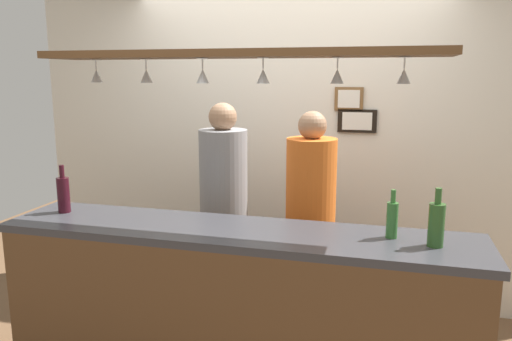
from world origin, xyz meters
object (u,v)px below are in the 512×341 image
person_middle_grey_shirt (224,197)px  bottle_champagne_green (436,224)px  picture_frame_upper_small (349,99)px  person_right_orange_shirt (311,206)px  bottle_wine_dark_red (63,194)px  bottle_beer_green_import (392,219)px  picture_frame_lower_pair (357,121)px

person_middle_grey_shirt → bottle_champagne_green: (1.37, -0.73, 0.13)m
person_middle_grey_shirt → picture_frame_upper_small: (0.80, 0.68, 0.67)m
person_right_orange_shirt → bottle_champagne_green: bearing=-44.7°
bottle_wine_dark_red → bottle_champagne_green: bearing=-1.7°
bottle_wine_dark_red → picture_frame_upper_small: size_ratio=1.36×
bottle_beer_green_import → bottle_wine_dark_red: 1.98m
bottle_champagne_green → picture_frame_upper_small: picture_frame_upper_small is taller
person_middle_grey_shirt → bottle_champagne_green: size_ratio=5.59×
person_right_orange_shirt → person_middle_grey_shirt: bearing=180.0°
picture_frame_upper_small → person_middle_grey_shirt: bearing=-139.6°
picture_frame_lower_pair → bottle_champagne_green: bearing=-70.7°
bottle_beer_green_import → person_right_orange_shirt: bearing=129.2°
person_middle_grey_shirt → bottle_wine_dark_red: (-0.82, -0.67, 0.13)m
person_middle_grey_shirt → bottle_champagne_green: person_middle_grey_shirt is taller
bottle_wine_dark_red → person_middle_grey_shirt: bearing=39.1°
person_right_orange_shirt → bottle_beer_green_import: (0.53, -0.65, 0.14)m
bottle_wine_dark_red → picture_frame_upper_small: picture_frame_upper_small is taller
picture_frame_lower_pair → person_right_orange_shirt: bearing=-109.9°
person_middle_grey_shirt → person_right_orange_shirt: size_ratio=1.03×
person_right_orange_shirt → picture_frame_lower_pair: bearing=70.1°
bottle_champagne_green → picture_frame_upper_small: 1.62m
picture_frame_upper_small → picture_frame_lower_pair: (0.07, 0.00, -0.17)m
person_right_orange_shirt → bottle_champagne_green: person_right_orange_shirt is taller
picture_frame_upper_small → picture_frame_lower_pair: bearing=0.0°
bottle_champagne_green → picture_frame_lower_pair: picture_frame_lower_pair is taller
person_middle_grey_shirt → bottle_wine_dark_red: bearing=-140.9°
bottle_wine_dark_red → picture_frame_lower_pair: (1.70, 1.35, 0.37)m
person_middle_grey_shirt → bottle_beer_green_import: size_ratio=6.45×
picture_frame_lower_pair → picture_frame_upper_small: bearing=180.0°
bottle_champagne_green → person_middle_grey_shirt: bearing=151.8°
person_right_orange_shirt → picture_frame_lower_pair: 0.90m
bottle_beer_green_import → picture_frame_upper_small: (-0.35, 1.33, 0.56)m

